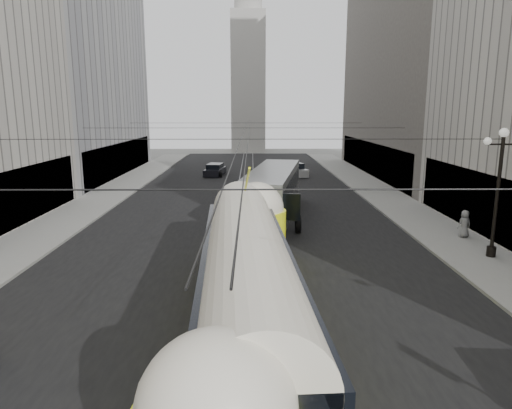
{
  "coord_description": "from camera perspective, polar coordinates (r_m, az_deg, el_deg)",
  "views": [
    {
      "loc": [
        0.59,
        -3.79,
        7.35
      ],
      "look_at": [
        0.78,
        16.54,
        3.13
      ],
      "focal_mm": 32.0,
      "sensor_mm": 36.0,
      "label": 1
    }
  ],
  "objects": [
    {
      "name": "sedan_white_far",
      "position": [
        52.1,
        4.66,
        4.33
      ],
      "size": [
        3.15,
        5.16,
        1.52
      ],
      "color": "silver",
      "rests_on": "ground"
    },
    {
      "name": "sedan_dark_far",
      "position": [
        52.45,
        -5.14,
        4.3
      ],
      "size": [
        2.4,
        4.54,
        1.36
      ],
      "color": "black",
      "rests_on": "ground"
    },
    {
      "name": "rail_left",
      "position": [
        37.05,
        -2.59,
        0.26
      ],
      "size": [
        0.12,
        85.0,
        0.04
      ],
      "primitive_type": "cube",
      "color": "gray",
      "rests_on": "ground"
    },
    {
      "name": "pedestrian_sidewalk_right",
      "position": [
        28.84,
        24.61,
        -2.21
      ],
      "size": [
        0.84,
        0.6,
        1.59
      ],
      "primitive_type": "imported",
      "rotation": [
        0.0,
        0.0,
        3.31
      ],
      "color": "gray",
      "rests_on": "sidewalk_right"
    },
    {
      "name": "building_left_far",
      "position": [
        56.16,
        -23.22,
        17.93
      ],
      "size": [
        12.6,
        28.6,
        28.6
      ],
      "color": "#999999",
      "rests_on": "ground"
    },
    {
      "name": "road",
      "position": [
        37.03,
        -1.43,
        0.27
      ],
      "size": [
        20.0,
        85.0,
        0.02
      ],
      "primitive_type": "cube",
      "color": "black",
      "rests_on": "ground"
    },
    {
      "name": "catenary",
      "position": [
        35.32,
        -1.31,
        9.33
      ],
      "size": [
        25.0,
        72.0,
        0.23
      ],
      "color": "black",
      "rests_on": "ground"
    },
    {
      "name": "city_bus",
      "position": [
        31.85,
        2.1,
        1.71
      ],
      "size": [
        4.91,
        13.42,
        3.32
      ],
      "color": "gray",
      "rests_on": "ground"
    },
    {
      "name": "distant_tower",
      "position": [
        84.14,
        -0.98,
        16.91
      ],
      "size": [
        6.0,
        6.0,
        31.36
      ],
      "color": "#B2AFA8",
      "rests_on": "ground"
    },
    {
      "name": "lamppost_right_mid",
      "position": [
        25.14,
        28.03,
        2.09
      ],
      "size": [
        1.86,
        0.44,
        6.37
      ],
      "color": "black",
      "rests_on": "sidewalk_right"
    },
    {
      "name": "sidewalk_right",
      "position": [
        42.03,
        15.23,
        1.33
      ],
      "size": [
        4.0,
        72.0,
        0.15
      ],
      "primitive_type": "cube",
      "color": "gray",
      "rests_on": "ground"
    },
    {
      "name": "rail_right",
      "position": [
        37.03,
        -0.27,
        0.27
      ],
      "size": [
        0.12,
        85.0,
        0.04
      ],
      "primitive_type": "cube",
      "color": "gray",
      "rests_on": "ground"
    },
    {
      "name": "building_right_far",
      "position": [
        56.03,
        21.09,
        20.18
      ],
      "size": [
        12.6,
        32.6,
        32.6
      ],
      "color": "#514C47",
      "rests_on": "ground"
    },
    {
      "name": "sidewalk_left",
      "position": [
        42.36,
        -17.82,
        1.26
      ],
      "size": [
        4.0,
        72.0,
        0.15
      ],
      "primitive_type": "cube",
      "color": "gray",
      "rests_on": "ground"
    },
    {
      "name": "streetcar",
      "position": [
        15.17,
        -1.15,
        -9.15
      ],
      "size": [
        3.71,
        18.18,
        3.99
      ],
      "color": "#F3FF16",
      "rests_on": "ground"
    }
  ]
}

